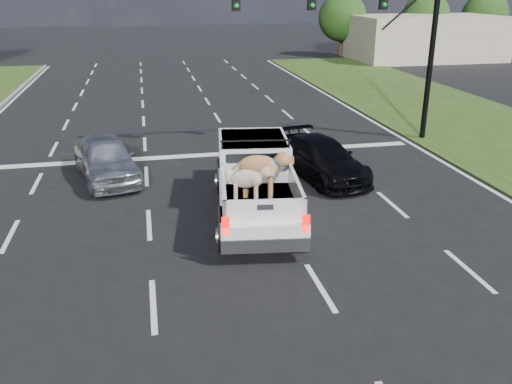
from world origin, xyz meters
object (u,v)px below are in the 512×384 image
traffic_signal (377,21)px  black_coupe (321,158)px  silver_sedan (106,158)px  pickup_truck (255,180)px

traffic_signal → black_coupe: bearing=-131.0°
black_coupe → silver_sedan: bearing=158.5°
traffic_signal → pickup_truck: traffic_signal is taller
traffic_signal → black_coupe: 6.41m
pickup_truck → black_coupe: (2.76, 2.62, -0.37)m
traffic_signal → silver_sedan: traffic_signal is taller
pickup_truck → black_coupe: pickup_truck is taller
silver_sedan → black_coupe: size_ratio=0.95×
pickup_truck → black_coupe: 3.83m
black_coupe → pickup_truck: bearing=-148.1°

